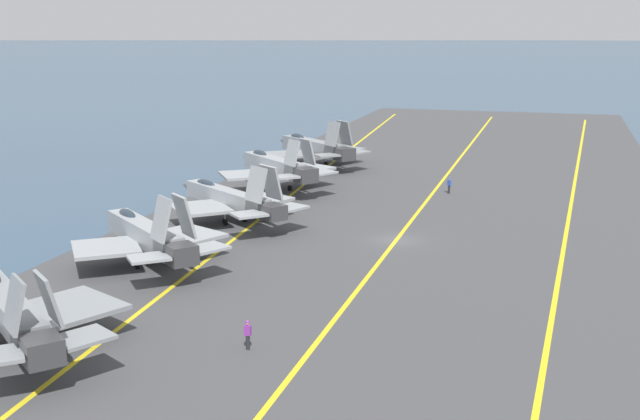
{
  "coord_description": "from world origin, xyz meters",
  "views": [
    {
      "loc": [
        -66.06,
        -12.66,
        18.54
      ],
      "look_at": [
        -1.21,
        6.54,
        2.9
      ],
      "focal_mm": 45.0,
      "sensor_mm": 36.0,
      "label": 1
    }
  ],
  "objects": [
    {
      "name": "deck_stripe_centerline",
      "position": [
        0.0,
        0.0,
        0.4
      ],
      "size": [
        198.55,
        0.36,
        0.01
      ],
      "primitive_type": "cube",
      "color": "yellow",
      "rests_on": "carrier_deck"
    },
    {
      "name": "parked_jet_third",
      "position": [
        1.95,
        16.29,
        2.68
      ],
      "size": [
        13.22,
        16.12,
        6.12
      ],
      "color": "#93999E",
      "rests_on": "carrier_deck"
    },
    {
      "name": "deck_stripe_foul_line",
      "position": [
        0.0,
        -13.83,
        0.4
      ],
      "size": [
        198.39,
        8.74,
        0.01
      ],
      "primitive_type": "cube",
      "rotation": [
        0.0,
        0.0,
        -0.04
      ],
      "color": "yellow",
      "rests_on": "carrier_deck"
    },
    {
      "name": "parked_jet_fifth",
      "position": [
        33.68,
        17.7,
        2.88
      ],
      "size": [
        14.16,
        15.27,
        6.48
      ],
      "color": "gray",
      "rests_on": "carrier_deck"
    },
    {
      "name": "crew_purple_vest",
      "position": [
        -26.05,
        3.5,
        1.38
      ],
      "size": [
        0.27,
        0.39,
        1.78
      ],
      "color": "#232328",
      "rests_on": "carrier_deck"
    },
    {
      "name": "parked_jet_second",
      "position": [
        -12.59,
        17.16,
        2.78
      ],
      "size": [
        13.26,
        14.63,
        6.35
      ],
      "color": "#93999E",
      "rests_on": "carrier_deck"
    },
    {
      "name": "carrier_deck",
      "position": [
        0.0,
        0.0,
        0.2
      ],
      "size": [
        220.61,
        50.28,
        0.4
      ],
      "primitive_type": "cube",
      "color": "#424244",
      "rests_on": "ground"
    },
    {
      "name": "parked_jet_nearest",
      "position": [
        -29.85,
        16.46,
        2.75
      ],
      "size": [
        13.81,
        15.23,
        5.85
      ],
      "color": "gray",
      "rests_on": "carrier_deck"
    },
    {
      "name": "parked_jet_fourth",
      "position": [
        17.15,
        17.13,
        3.13
      ],
      "size": [
        13.71,
        14.32,
        6.41
      ],
      "color": "#93999E",
      "rests_on": "carrier_deck"
    },
    {
      "name": "deck_stripe_edge_line",
      "position": [
        0.0,
        13.83,
        0.4
      ],
      "size": [
        198.21,
        12.35,
        0.01
      ],
      "primitive_type": "cube",
      "rotation": [
        0.0,
        0.0,
        0.06
      ],
      "color": "yellow",
      "rests_on": "carrier_deck"
    },
    {
      "name": "ground_plane",
      "position": [
        0.0,
        0.0,
        0.0
      ],
      "size": [
        2000.0,
        2000.0,
        0.0
      ],
      "primitive_type": "plane",
      "color": "#334C66"
    },
    {
      "name": "crew_blue_vest",
      "position": [
        20.99,
        -1.74,
        1.39
      ],
      "size": [
        0.43,
        0.46,
        1.8
      ],
      "color": "#232328",
      "rests_on": "carrier_deck"
    }
  ]
}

